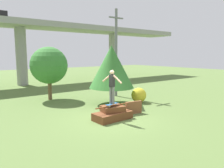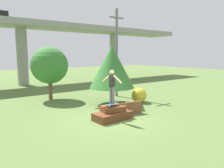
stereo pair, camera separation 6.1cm
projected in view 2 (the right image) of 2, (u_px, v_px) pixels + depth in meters
name	position (u px, v px, depth m)	size (l,w,h in m)	color
ground_plane	(112.00, 119.00, 10.99)	(80.00, 80.00, 0.00)	#567038
scrap_pile	(113.00, 114.00, 10.99)	(2.02, 1.09, 0.74)	brown
scrap_plank_loose	(134.00, 108.00, 11.98)	(1.00, 0.32, 0.70)	brown
skateboard	(112.00, 104.00, 10.80)	(0.81, 0.37, 0.09)	#23517F
skater	(112.00, 84.00, 10.67)	(0.34, 1.23, 1.67)	slate
highway_overpass	(21.00, 29.00, 22.40)	(44.00, 4.22, 6.65)	gray
utility_pole	(117.00, 52.00, 16.66)	(1.30, 0.20, 6.62)	slate
tree_behind_left	(112.00, 67.00, 14.03)	(2.89, 2.89, 3.83)	#4C3823
tree_mid_back	(49.00, 65.00, 15.51)	(2.63, 2.63, 3.79)	brown
bush_yellow_flowering	(139.00, 95.00, 14.77)	(1.01, 1.01, 1.01)	gold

